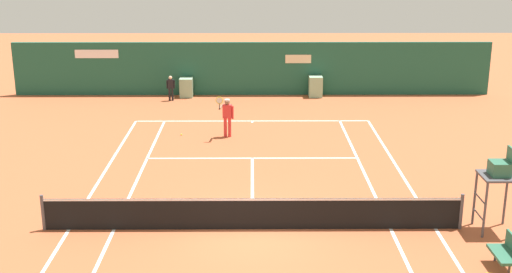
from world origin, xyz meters
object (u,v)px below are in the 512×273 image
at_px(player_bench, 507,251).
at_px(tennis_ball_mid_court, 181,135).
at_px(umpire_chair, 499,175).
at_px(ball_kid_centre_post, 171,86).
at_px(player_on_baseline, 227,114).

xyz_separation_m(player_bench, tennis_ball_mid_court, (-9.43, 11.92, -0.47)).
xyz_separation_m(umpire_chair, tennis_ball_mid_court, (-9.93, 9.57, -1.66)).
distance_m(player_bench, tennis_ball_mid_court, 15.21).
bearing_deg(ball_kid_centre_post, tennis_ball_mid_court, 95.53).
bearing_deg(umpire_chair, ball_kid_centre_post, 35.06).
xyz_separation_m(player_on_baseline, ball_kid_centre_post, (-3.10, 6.43, -0.24)).
distance_m(umpire_chair, player_on_baseline, 12.31).
bearing_deg(player_on_baseline, umpire_chair, 137.97).
bearing_deg(ball_kid_centre_post, player_bench, 115.35).
distance_m(umpire_chair, player_bench, 2.68).
relative_size(player_on_baseline, tennis_ball_mid_court, 27.17).
height_order(player_on_baseline, ball_kid_centre_post, player_on_baseline).
bearing_deg(player_bench, ball_kid_centre_post, 30.25).
relative_size(umpire_chair, player_bench, 2.24).
distance_m(player_bench, ball_kid_centre_post, 20.99).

